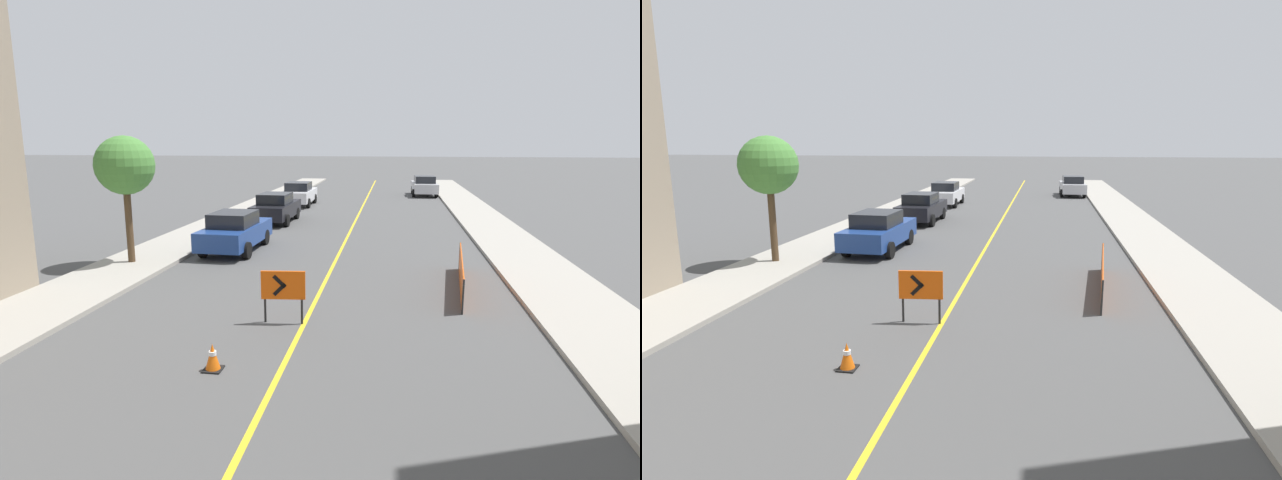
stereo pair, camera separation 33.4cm
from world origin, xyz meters
TOP-DOWN VIEW (x-y plane):
  - lane_stripe at (0.00, 32.49)m, footprint 0.12×64.98m
  - sidewalk_left at (-6.92, 32.49)m, footprint 2.74×64.98m
  - sidewalk_right at (6.92, 32.49)m, footprint 2.74×64.98m
  - traffic_cone_fourth at (-1.29, 17.57)m, footprint 0.36×0.36m
  - arrow_barricade_primary at (-0.50, 20.24)m, footprint 1.06×0.17m
  - safety_mesh_fence at (4.10, 23.82)m, footprint 0.54×4.74m
  - parked_car_curb_near at (-4.16, 27.86)m, footprint 1.96×4.36m
  - parked_car_curb_mid at (-4.20, 35.00)m, footprint 1.95×4.36m
  - parked_car_curb_far at (-4.33, 42.27)m, footprint 1.94×4.32m
  - parked_car_opposite_side at (4.44, 49.76)m, footprint 1.99×4.38m
  - street_tree_left_near at (-7.06, 25.04)m, footprint 2.01×2.01m

SIDE VIEW (x-z plane):
  - lane_stripe at x=0.00m, z-range 0.00..0.01m
  - sidewalk_left at x=-6.92m, z-range 0.00..0.13m
  - sidewalk_right at x=6.92m, z-range 0.00..0.13m
  - traffic_cone_fourth at x=-1.29m, z-range 0.00..0.53m
  - safety_mesh_fence at x=4.10m, z-range 0.00..0.93m
  - parked_car_curb_near at x=-4.16m, z-range 0.00..1.59m
  - parked_car_curb_mid at x=-4.20m, z-range 0.00..1.59m
  - parked_car_curb_far at x=-4.33m, z-range 0.00..1.59m
  - parked_car_opposite_side at x=4.44m, z-range 0.00..1.59m
  - arrow_barricade_primary at x=-0.50m, z-range 0.25..1.55m
  - street_tree_left_near at x=-7.06m, z-range 1.28..5.66m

